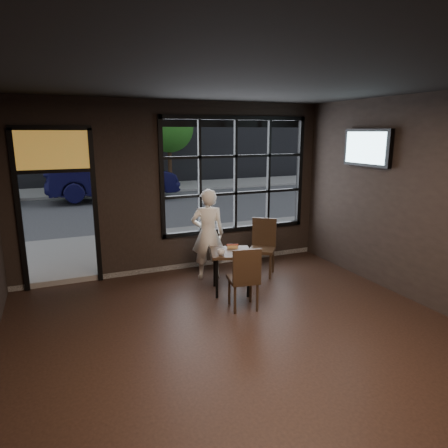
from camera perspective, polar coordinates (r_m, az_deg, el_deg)
name	(u,v)px	position (r m, az deg, el deg)	size (l,w,h in m)	color
floor	(266,361)	(5.02, 5.97, -18.86)	(6.00, 7.00, 0.02)	black
ceiling	(273,73)	(4.30, 7.05, 20.62)	(6.00, 7.00, 0.02)	black
window_frame	(235,175)	(7.97, 1.64, 7.01)	(3.06, 0.12, 2.28)	black
stained_transom	(53,150)	(7.21, -23.29, 9.73)	(1.20, 0.06, 0.70)	orange
street_asphalt	(89,173)	(27.91, -18.76, 6.89)	(60.00, 41.00, 0.04)	#545456
building_across	(81,48)	(27.22, -19.81, 22.61)	(28.00, 12.00, 15.00)	#5B5956
cafe_table	(231,271)	(6.73, 0.99, -6.78)	(0.66, 0.66, 0.71)	black
chair_near	(243,277)	(6.08, 2.77, -7.61)	(0.43, 0.43, 0.99)	black
chair_window	(262,248)	(7.47, 5.47, -3.41)	(0.46, 0.46, 1.05)	black
man	(208,234)	(7.23, -2.33, -1.45)	(0.60, 0.40, 1.66)	white
hotdog	(232,246)	(6.79, 1.22, -3.20)	(0.20, 0.08, 0.06)	tan
cup	(221,252)	(6.40, -0.42, -4.05)	(0.12, 0.12, 0.10)	silver
tv	(367,148)	(7.47, 19.78, 10.23)	(0.12, 1.09, 0.64)	black
navy_car	(113,177)	(16.23, -15.55, 6.46)	(1.72, 4.93, 1.62)	black
tree_left	(62,124)	(18.59, -22.10, 13.06)	(2.45, 2.45, 4.18)	#332114
tree_right	(169,128)	(19.68, -7.89, 13.44)	(2.34, 2.34, 4.00)	#332114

